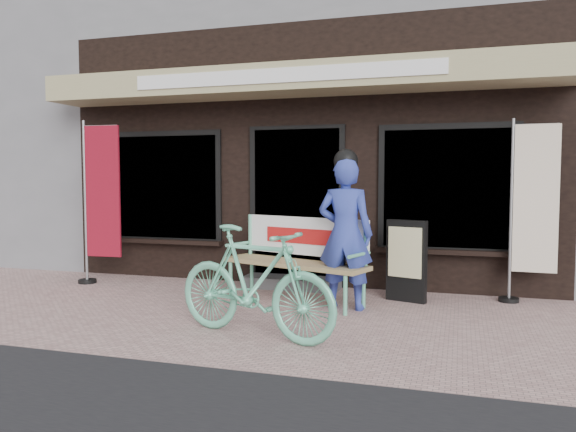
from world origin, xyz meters
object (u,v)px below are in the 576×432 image
(person, at_px, (345,231))
(nobori_red, at_px, (100,200))
(bench, at_px, (299,252))
(bicycle, at_px, (254,282))
(nobori_cream, at_px, (531,208))
(menu_stand, at_px, (406,260))

(person, height_order, nobori_red, nobori_red)
(bench, xyz_separation_m, bicycle, (0.04, -1.63, -0.07))
(nobori_cream, bearing_deg, bicycle, -136.65)
(nobori_cream, bearing_deg, bench, -163.75)
(bench, xyz_separation_m, person, (0.62, -0.24, 0.30))
(bicycle, xyz_separation_m, nobori_cream, (2.62, 2.31, 0.60))
(bench, xyz_separation_m, nobori_cream, (2.65, 0.68, 0.54))
(nobori_red, distance_m, menu_stand, 4.25)
(person, height_order, bicycle, person)
(person, distance_m, nobori_red, 3.61)
(person, xyz_separation_m, nobori_cream, (2.04, 0.92, 0.24))
(nobori_red, bearing_deg, nobori_cream, 1.33)
(bicycle, xyz_separation_m, nobori_red, (-2.99, 1.86, 0.65))
(person, relative_size, nobori_red, 0.79)
(bicycle, bearing_deg, nobori_red, 73.53)
(bench, xyz_separation_m, nobori_red, (-2.95, 0.23, 0.59))
(bicycle, bearing_deg, nobori_cream, -33.18)
(person, xyz_separation_m, nobori_red, (-3.57, 0.47, 0.29))
(nobori_red, bearing_deg, bench, -7.67)
(bicycle, height_order, nobori_red, nobori_red)
(nobori_red, height_order, nobori_cream, nobori_red)
(person, xyz_separation_m, menu_stand, (0.63, 0.57, -0.39))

